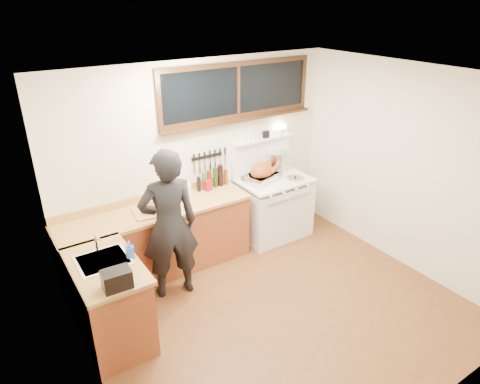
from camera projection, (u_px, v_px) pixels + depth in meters
ground_plane at (277, 310)px, 4.93m from camera, size 4.00×3.50×0.02m
room_shell at (283, 177)px, 4.24m from camera, size 4.10×3.60×2.65m
counter_back at (158, 240)px, 5.44m from camera, size 2.44×0.64×1.00m
counter_left at (109, 301)px, 4.36m from camera, size 0.64×1.09×0.90m
sink_unit at (104, 265)px, 4.26m from camera, size 0.50×0.45×0.37m
vintage_stove at (273, 206)px, 6.30m from camera, size 1.02×0.74×1.58m
back_window at (239, 97)px, 5.66m from camera, size 2.32×0.13×0.77m
left_doorway at (110, 334)px, 3.06m from camera, size 0.02×1.04×2.17m
knife_strip at (208, 157)px, 5.75m from camera, size 0.52×0.03×0.28m
man at (169, 225)px, 4.85m from camera, size 0.74×0.55×1.83m
soap_bottle at (130, 249)px, 4.26m from camera, size 0.10×0.10×0.18m
toaster at (117, 279)px, 3.81m from camera, size 0.26×0.19×0.18m
cutting_board at (152, 209)px, 5.14m from camera, size 0.47×0.38×0.14m
roast_turkey at (262, 173)px, 6.03m from camera, size 0.57×0.48×0.26m
stockpot at (276, 161)px, 6.33m from camera, size 0.43×0.43×0.30m
saucepan at (266, 169)px, 6.32m from camera, size 0.17×0.27×0.10m
pot_lid at (295, 178)px, 6.11m from camera, size 0.32×0.32×0.04m
coffee_tin at (208, 185)px, 5.73m from camera, size 0.12×0.10×0.15m
pitcher at (188, 190)px, 5.55m from camera, size 0.11×0.11×0.17m
bottle_cluster at (214, 178)px, 5.80m from camera, size 0.48×0.07×0.30m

